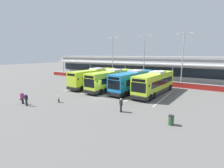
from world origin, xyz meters
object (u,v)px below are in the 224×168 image
Objects in this scene: coach_bus_centre at (133,81)px; litter_bin at (171,120)px; pedestrian_in_dark_coat at (121,105)px; lamp_post_centre at (144,56)px; coach_bus_right_centre at (155,83)px; pedestrian_child at (59,99)px; coach_bus_left_centre at (111,80)px; lamp_post_east at (183,56)px; lamp_post_west at (113,56)px; coach_bus_leftmost at (94,78)px; pedestrian_near_bin at (26,99)px; pedestrian_with_handbag at (22,98)px.

litter_bin is (9.33, -11.22, -1.32)m from coach_bus_centre.
pedestrian_in_dark_coat is 0.15× the size of lamp_post_centre.
coach_bus_right_centre is 15.57m from pedestrian_child.
coach_bus_left_centre is 15.80m from lamp_post_east.
coach_bus_right_centre is at bearing -58.93° from lamp_post_centre.
lamp_post_centre is at bearing 121.07° from coach_bus_right_centre.
litter_bin is (20.00, -21.17, -5.82)m from lamp_post_west.
pedestrian_in_dark_coat is at bearing -74.89° from lamp_post_centre.
pedestrian_in_dark_coat is (12.21, -10.28, -0.91)m from coach_bus_leftmost.
coach_bus_right_centre is at bearing 87.85° from pedestrian_in_dark_coat.
lamp_post_centre is 1.00× the size of lamp_post_east.
litter_bin is (17.30, 4.10, -0.41)m from pedestrian_near_bin.
coach_bus_right_centre is at bearing 2.51° from coach_bus_leftmost.
pedestrian_in_dark_coat is 1.74× the size of litter_bin.
pedestrian_with_handbag is at bearing -121.86° from lamp_post_east.
pedestrian_in_dark_coat is (-0.41, -10.83, -0.91)m from coach_bus_right_centre.
coach_bus_leftmost reaches higher than pedestrian_near_bin.
pedestrian_with_handbag is at bearing -139.85° from pedestrian_child.
pedestrian_child is 4.03m from pedestrian_near_bin.
lamp_post_centre reaches higher than litter_bin.
pedestrian_near_bin is 0.15× the size of lamp_post_east.
coach_bus_leftmost is 21.03m from litter_bin.
lamp_post_west is 11.83× the size of litter_bin.
lamp_post_east is at bearing 57.59° from coach_bus_centre.
pedestrian_child is 23.30m from lamp_post_west.
lamp_post_west is (-6.52, 10.77, 4.50)m from coach_bus_left_centre.
lamp_post_west reaches higher than litter_bin.
coach_bus_centre is 11.29m from pedestrian_in_dark_coat.
coach_bus_left_centre is 1.00× the size of coach_bus_centre.
coach_bus_right_centre is 12.23× the size of pedestrian_child.
litter_bin is (13.48, -10.40, -1.32)m from coach_bus_left_centre.
pedestrian_in_dark_coat is 9.29m from pedestrian_child.
pedestrian_near_bin is (-11.93, -15.48, -0.91)m from coach_bus_right_centre.
coach_bus_right_centre is 10.88m from pedestrian_in_dark_coat.
coach_bus_centre is 1.12× the size of lamp_post_east.
coach_bus_centre is at bearing -42.97° from lamp_post_west.
coach_bus_leftmost is 12.63m from coach_bus_right_centre.
coach_bus_left_centre is at bearing -58.80° from lamp_post_west.
lamp_post_east is 22.26m from litter_bin.
pedestrian_in_dark_coat is at bearing -71.59° from coach_bus_centre.
coach_bus_left_centre is 1.12× the size of lamp_post_centre.
pedestrian_in_dark_coat is 0.15× the size of lamp_post_west.
lamp_post_centre is (-2.08, 10.18, 4.50)m from coach_bus_centre.
lamp_post_west is at bearing 124.61° from pedestrian_in_dark_coat.
coach_bus_leftmost is 13.25m from lamp_post_centre.
lamp_post_east is (14.35, 25.38, 5.42)m from pedestrian_near_bin.
pedestrian_with_handbag is 13.56m from pedestrian_in_dark_coat.
lamp_post_west is (-1.42, 25.07, 5.43)m from pedestrian_with_handbag.
coach_bus_left_centre is 1.12× the size of lamp_post_east.
coach_bus_leftmost and coach_bus_centre have the same top height.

